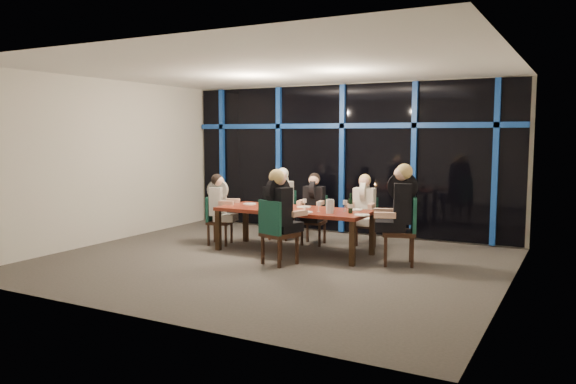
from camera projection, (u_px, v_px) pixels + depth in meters
The scene contains 29 objects.
room at pixel (270, 132), 8.60m from camera, with size 7.04×7.00×3.02m.
window_wall at pixel (344, 156), 11.22m from camera, with size 6.86×0.43×2.94m.
dining_table at pixel (294, 213), 9.45m from camera, with size 2.60×1.00×0.75m.
chair_far_left at pixel (283, 212), 10.75m from camera, with size 0.46×0.46×0.93m.
chair_far_mid at pixel (315, 217), 10.23m from camera, with size 0.47×0.47×0.89m.
chair_far_right at pixel (365, 220), 9.87m from camera, with size 0.45×0.45×0.89m.
chair_end_left at pixel (216, 218), 10.18m from camera, with size 0.50×0.50×0.88m.
chair_end_right at pixel (405, 227), 8.57m from camera, with size 0.63×0.63×1.06m.
chair_near_mid at pixel (276, 229), 8.55m from camera, with size 0.58×0.58×1.00m.
diner_far_left at pixel (282, 193), 10.64m from camera, with size 0.48×0.59×0.90m.
diner_far_mid at pixel (314, 198), 10.12m from camera, with size 0.47×0.58×0.86m.
diner_far_right at pixel (364, 200), 9.76m from camera, with size 0.47×0.57×0.87m.
diner_end_left at pixel (220, 199), 10.12m from camera, with size 0.59×0.51×0.85m.
diner_end_right at pixel (400, 199), 8.54m from camera, with size 0.72×0.64×1.03m.
diner_near_mid at pixel (280, 203), 8.57m from camera, with size 0.59×0.68×0.98m.
plate_far_left at pixel (268, 203), 10.14m from camera, with size 0.24×0.24×0.01m, color white.
plate_far_mid at pixel (304, 207), 9.60m from camera, with size 0.24×0.24×0.01m, color white.
plate_far_right at pixel (355, 210), 9.25m from camera, with size 0.24×0.24×0.01m, color white.
plate_end_left at pixel (250, 204), 10.01m from camera, with size 0.24×0.24×0.01m, color white.
plate_end_right at pixel (361, 215), 8.66m from camera, with size 0.24×0.24×0.01m, color white.
plate_near_mid at pixel (305, 212), 8.98m from camera, with size 0.24×0.24×0.01m, color white.
wine_bottle at pixel (350, 205), 8.88m from camera, with size 0.07×0.07×0.32m.
water_pitcher at pixel (330, 206), 8.88m from camera, with size 0.14×0.12×0.22m.
tea_light at pixel (282, 208), 9.35m from camera, with size 0.05×0.05×0.03m, color #F6A74A.
wine_glass_a at pixel (280, 201), 9.45m from camera, with size 0.06×0.06×0.17m.
wine_glass_b at pixel (305, 201), 9.44m from camera, with size 0.06×0.06×0.16m.
wine_glass_c at pixel (319, 204), 9.07m from camera, with size 0.06×0.06×0.16m.
wine_glass_d at pixel (266, 198), 9.87m from camera, with size 0.07×0.07×0.18m.
wine_glass_e at pixel (345, 203), 9.11m from camera, with size 0.07×0.07×0.18m.
Camera 1 is at (4.35, -7.49, 2.02)m, focal length 35.00 mm.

